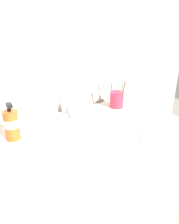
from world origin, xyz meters
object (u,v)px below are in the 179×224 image
at_px(toothbrush_green, 121,91).
at_px(toothbrush_white, 112,89).
at_px(toothbrush_purple, 112,91).
at_px(soap_dispenser, 12,124).
at_px(faucet, 69,108).
at_px(toothbrush_cup, 117,99).
at_px(toothbrush_red, 123,91).

height_order(toothbrush_green, toothbrush_white, toothbrush_white).
distance_m(toothbrush_purple, soap_dispenser, 0.59).
bearing_deg(faucet, toothbrush_cup, -8.47).
relative_size(toothbrush_green, toothbrush_purple, 0.95).
distance_m(toothbrush_cup, toothbrush_white, 0.07).
relative_size(toothbrush_green, soap_dispenser, 1.04).
xyz_separation_m(faucet, toothbrush_green, (0.31, -0.08, 0.06)).
xyz_separation_m(toothbrush_green, toothbrush_purple, (-0.05, 0.03, 0.00)).
bearing_deg(toothbrush_purple, toothbrush_red, -29.63).
height_order(faucet, toothbrush_white, toothbrush_white).
relative_size(faucet, toothbrush_green, 0.85).
distance_m(toothbrush_red, soap_dispenser, 0.64).
bearing_deg(faucet, toothbrush_purple, -10.89).
bearing_deg(toothbrush_green, toothbrush_purple, 152.35).
distance_m(toothbrush_red, toothbrush_purple, 0.07).
relative_size(toothbrush_red, toothbrush_purple, 1.00).
xyz_separation_m(toothbrush_red, soap_dispenser, (-0.64, -0.01, -0.04)).
xyz_separation_m(faucet, toothbrush_purple, (0.26, -0.05, 0.06)).
distance_m(toothbrush_cup, toothbrush_green, 0.06).
xyz_separation_m(toothbrush_cup, toothbrush_white, (-0.01, 0.03, 0.06)).
bearing_deg(toothbrush_white, faucet, 177.53).
relative_size(faucet, toothbrush_white, 0.84).
relative_size(toothbrush_cup, soap_dispenser, 0.58).
bearing_deg(faucet, toothbrush_white, -2.47).
relative_size(toothbrush_cup, toothbrush_white, 0.54).
xyz_separation_m(toothbrush_cup, toothbrush_purple, (-0.04, -0.00, 0.06)).
bearing_deg(toothbrush_cup, toothbrush_green, -78.35).
bearing_deg(toothbrush_purple, toothbrush_green, -27.65).
bearing_deg(soap_dispenser, toothbrush_white, 7.69).
distance_m(toothbrush_purple, toothbrush_white, 0.05).
height_order(toothbrush_cup, soap_dispenser, soap_dispenser).
height_order(toothbrush_purple, toothbrush_white, toothbrush_purple).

